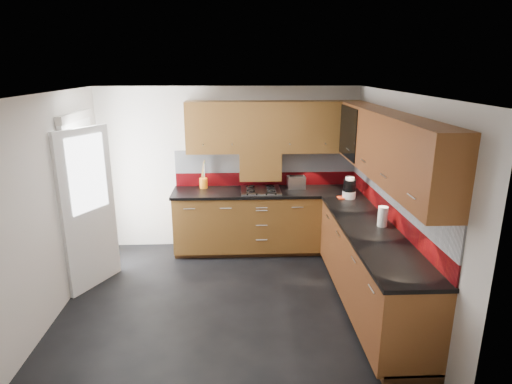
{
  "coord_description": "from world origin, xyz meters",
  "views": [
    {
      "loc": [
        0.12,
        -4.43,
        2.66
      ],
      "look_at": [
        0.35,
        0.65,
        1.17
      ],
      "focal_mm": 30.0,
      "sensor_mm": 36.0,
      "label": 1
    }
  ],
  "objects_px": {
    "gas_hob": "(261,190)",
    "toaster": "(296,182)",
    "utensil_pot": "(204,182)",
    "food_processor": "(349,188)"
  },
  "relations": [
    {
      "from": "gas_hob",
      "to": "toaster",
      "type": "xyz_separation_m",
      "value": [
        0.53,
        0.13,
        0.08
      ]
    },
    {
      "from": "utensil_pot",
      "to": "food_processor",
      "type": "bearing_deg",
      "value": -16.38
    },
    {
      "from": "utensil_pot",
      "to": "food_processor",
      "type": "xyz_separation_m",
      "value": [
        2.01,
        -0.59,
        0.04
      ]
    },
    {
      "from": "food_processor",
      "to": "utensil_pot",
      "type": "bearing_deg",
      "value": 163.62
    },
    {
      "from": "utensil_pot",
      "to": "gas_hob",
      "type": "bearing_deg",
      "value": -13.75
    },
    {
      "from": "gas_hob",
      "to": "food_processor",
      "type": "distance_m",
      "value": 1.25
    },
    {
      "from": "utensil_pot",
      "to": "food_processor",
      "type": "distance_m",
      "value": 2.1
    },
    {
      "from": "utensil_pot",
      "to": "toaster",
      "type": "distance_m",
      "value": 1.36
    },
    {
      "from": "toaster",
      "to": "food_processor",
      "type": "xyz_separation_m",
      "value": [
        0.65,
        -0.52,
        0.05
      ]
    },
    {
      "from": "utensil_pot",
      "to": "toaster",
      "type": "relative_size",
      "value": 1.6
    }
  ]
}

